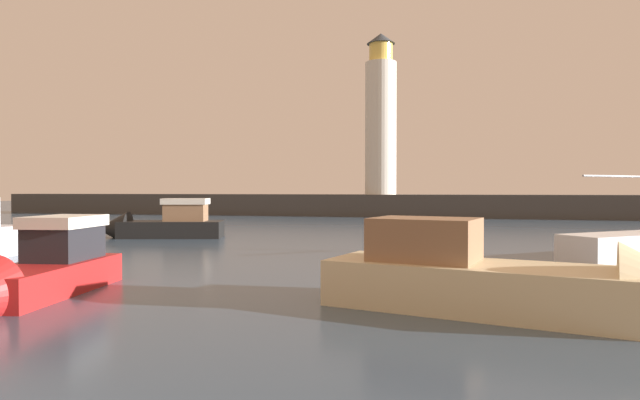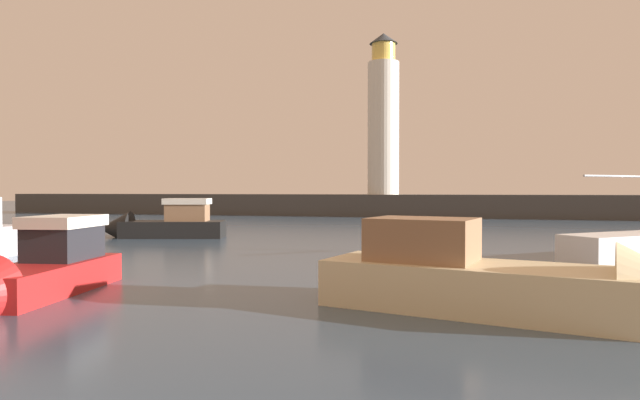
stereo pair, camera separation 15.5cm
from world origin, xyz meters
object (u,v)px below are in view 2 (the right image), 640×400
object	(u,v)px
lighthouse	(383,118)
motorboat_2	(158,225)
motorboat_1	(28,274)
motorboat_3	(525,284)

from	to	relation	value
lighthouse	motorboat_2	bearing A→B (deg)	-107.43
lighthouse	motorboat_1	distance (m)	47.16
motorboat_1	motorboat_2	size ratio (longest dim) A/B	0.84
motorboat_2	motorboat_3	world-z (taller)	motorboat_2
lighthouse	motorboat_3	xyz separation A→B (m)	(9.82, -44.66, -9.83)
motorboat_1	motorboat_2	bearing A→B (deg)	111.90
motorboat_1	motorboat_3	xyz separation A→B (m)	(12.18, 1.40, 0.05)
motorboat_2	lighthouse	bearing A→B (deg)	72.57
lighthouse	motorboat_1	xyz separation A→B (m)	(-2.36, -46.06, -9.88)
motorboat_1	motorboat_3	bearing A→B (deg)	6.56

